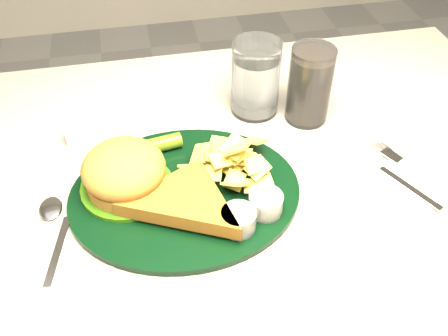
# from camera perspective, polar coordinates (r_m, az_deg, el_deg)

# --- Properties ---
(table) EXTENTS (1.20, 0.80, 0.75)m
(table) POSITION_cam_1_polar(r_m,az_deg,el_deg) (1.08, -1.11, -16.07)
(table) COLOR gray
(table) RESTS_ON ground
(dinner_plate) EXTENTS (0.35, 0.30, 0.08)m
(dinner_plate) POSITION_cam_1_polar(r_m,az_deg,el_deg) (0.74, -4.60, -1.08)
(dinner_plate) COLOR black
(dinner_plate) RESTS_ON table
(water_glass) EXTENTS (0.09, 0.09, 0.14)m
(water_glass) POSITION_cam_1_polar(r_m,az_deg,el_deg) (0.89, 3.64, 10.20)
(water_glass) COLOR white
(water_glass) RESTS_ON table
(cola_glass) EXTENTS (0.10, 0.10, 0.14)m
(cola_glass) POSITION_cam_1_polar(r_m,az_deg,el_deg) (0.88, 9.76, 9.31)
(cola_glass) COLOR black
(cola_glass) RESTS_ON table
(fork_napkin) EXTENTS (0.17, 0.18, 0.01)m
(fork_napkin) POSITION_cam_1_polar(r_m,az_deg,el_deg) (0.82, 20.20, -1.72)
(fork_napkin) COLOR silver
(fork_napkin) RESTS_ON table
(spoon) EXTENTS (0.07, 0.17, 0.01)m
(spoon) POSITION_cam_1_polar(r_m,az_deg,el_deg) (0.73, -18.49, -8.80)
(spoon) COLOR silver
(spoon) RESTS_ON table
(ramekin) EXTENTS (0.04, 0.04, 0.03)m
(ramekin) POSITION_cam_1_polar(r_m,az_deg,el_deg) (0.89, -16.48, 3.65)
(ramekin) COLOR white
(ramekin) RESTS_ON table
(wrapped_straw) EXTENTS (0.19, 0.14, 0.01)m
(wrapped_straw) POSITION_cam_1_polar(r_m,az_deg,el_deg) (0.87, -9.80, 3.62)
(wrapped_straw) COLOR silver
(wrapped_straw) RESTS_ON table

